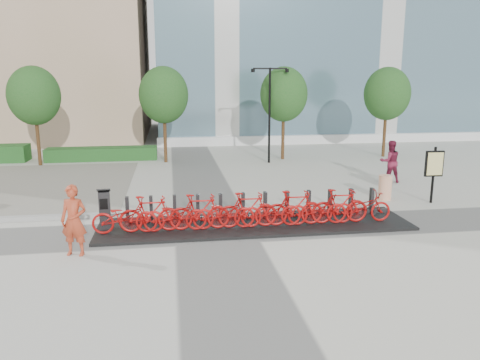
{
  "coord_description": "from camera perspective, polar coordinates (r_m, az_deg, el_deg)",
  "views": [
    {
      "loc": [
        -1.23,
        -13.34,
        4.5
      ],
      "look_at": [
        1.0,
        1.5,
        1.2
      ],
      "focal_mm": 35.0,
      "sensor_mm": 36.0,
      "label": 1
    }
  ],
  "objects": [
    {
      "name": "tree_3",
      "position": [
        28.15,
        17.49,
        9.98
      ],
      "size": [
        2.6,
        2.6,
        5.1
      ],
      "color": "brown",
      "rests_on": "ground"
    },
    {
      "name": "bike_4",
      "position": [
        13.94,
        -1.99,
        -3.98
      ],
      "size": [
        1.86,
        0.65,
        0.98
      ],
      "primitive_type": "imported",
      "rotation": [
        0.0,
        0.0,
        1.57
      ],
      "color": "#AB0E0C",
      "rests_on": "dock_pad"
    },
    {
      "name": "pedestrian",
      "position": [
        21.36,
        17.82,
        2.16
      ],
      "size": [
        0.95,
        0.77,
        1.84
      ],
      "primitive_type": "imported",
      "rotation": [
        0.0,
        0.0,
        3.06
      ],
      "color": "maroon",
      "rests_on": "ground"
    },
    {
      "name": "hedge_b",
      "position": [
        27.13,
        -16.45,
        3.09
      ],
      "size": [
        6.0,
        1.2,
        0.7
      ],
      "primitive_type": "cube",
      "color": "#1C441E",
      "rests_on": "ground"
    },
    {
      "name": "dock_rail_posts",
      "position": [
        14.9,
        1.79,
        -3.16
      ],
      "size": [
        8.02,
        0.5,
        0.85
      ],
      "primitive_type": null,
      "color": "black",
      "rests_on": "dock_pad"
    },
    {
      "name": "dock_pad",
      "position": [
        14.57,
        1.87,
        -5.43
      ],
      "size": [
        9.6,
        2.4,
        0.08
      ],
      "primitive_type": "cube",
      "color": "black",
      "rests_on": "ground"
    },
    {
      "name": "bike_3",
      "position": [
        13.87,
        -4.95,
        -3.88
      ],
      "size": [
        1.8,
        0.51,
        1.08
      ],
      "primitive_type": "imported",
      "rotation": [
        0.0,
        0.0,
        1.57
      ],
      "color": "#AB0E0C",
      "rests_on": "dock_pad"
    },
    {
      "name": "tree_0",
      "position": [
        26.25,
        -23.82,
        9.38
      ],
      "size": [
        2.6,
        2.6,
        5.1
      ],
      "color": "brown",
      "rests_on": "ground"
    },
    {
      "name": "kiosk",
      "position": [
        14.47,
        -16.16,
        -3.42
      ],
      "size": [
        0.4,
        0.35,
        1.25
      ],
      "rotation": [
        0.0,
        0.0,
        0.08
      ],
      "color": "black",
      "rests_on": "dock_pad"
    },
    {
      "name": "bike_0",
      "position": [
        13.93,
        -13.87,
        -4.37
      ],
      "size": [
        1.86,
        0.65,
        0.98
      ],
      "primitive_type": "imported",
      "rotation": [
        0.0,
        0.0,
        1.57
      ],
      "color": "#AB0E0C",
      "rests_on": "dock_pad"
    },
    {
      "name": "bike_10",
      "position": [
        15.04,
        14.62,
        -3.17
      ],
      "size": [
        1.86,
        0.65,
        0.98
      ],
      "primitive_type": "imported",
      "rotation": [
        0.0,
        0.0,
        1.57
      ],
      "color": "#AB0E0C",
      "rests_on": "dock_pad"
    },
    {
      "name": "construction_barrel",
      "position": [
        18.34,
        17.27,
        -0.88
      ],
      "size": [
        0.6,
        0.6,
        0.93
      ],
      "primitive_type": "cylinder",
      "rotation": [
        0.0,
        0.0,
        -0.29
      ],
      "color": "#DB510C",
      "rests_on": "ground"
    },
    {
      "name": "bike_7",
      "position": [
        14.32,
        6.64,
        -3.39
      ],
      "size": [
        1.8,
        0.51,
        1.08
      ],
      "primitive_type": "imported",
      "rotation": [
        0.0,
        0.0,
        1.57
      ],
      "color": "#AB0E0C",
      "rests_on": "dock_pad"
    },
    {
      "name": "worker_red",
      "position": [
        12.71,
        -19.6,
        -4.66
      ],
      "size": [
        0.76,
        0.58,
        1.85
      ],
      "primitive_type": "imported",
      "rotation": [
        0.0,
        0.0,
        -0.22
      ],
      "color": "#B03D22",
      "rests_on": "ground"
    },
    {
      "name": "bike_1",
      "position": [
        13.86,
        -10.92,
        -4.08
      ],
      "size": [
        1.8,
        0.51,
        1.08
      ],
      "primitive_type": "imported",
      "rotation": [
        0.0,
        0.0,
        1.57
      ],
      "color": "#AB0E0C",
      "rests_on": "dock_pad"
    },
    {
      "name": "ground",
      "position": [
        14.13,
        -3.13,
        -6.18
      ],
      "size": [
        120.0,
        120.0,
        0.0
      ],
      "primitive_type": "plane",
      "color": "beige"
    },
    {
      "name": "tree_2",
      "position": [
        26.11,
        5.36,
        10.35
      ],
      "size": [
        2.6,
        2.6,
        5.1
      ],
      "color": "brown",
      "rests_on": "ground"
    },
    {
      "name": "map_sign",
      "position": [
        18.28,
        22.59,
        1.58
      ],
      "size": [
        0.68,
        0.13,
        2.07
      ],
      "rotation": [
        0.0,
        0.0,
        -0.03
      ],
      "color": "black",
      "rests_on": "ground"
    },
    {
      "name": "bike_2",
      "position": [
        13.86,
        -7.93,
        -4.2
      ],
      "size": [
        1.86,
        0.65,
        0.98
      ],
      "primitive_type": "imported",
      "rotation": [
        0.0,
        0.0,
        1.57
      ],
      "color": "#AB0E0C",
      "rests_on": "dock_pad"
    },
    {
      "name": "bike_9",
      "position": [
        14.76,
        12.06,
        -3.11
      ],
      "size": [
        1.8,
        0.51,
        1.08
      ],
      "primitive_type": "imported",
      "rotation": [
        0.0,
        0.0,
        1.57
      ],
      "color": "#AB0E0C",
      "rests_on": "dock_pad"
    },
    {
      "name": "bike_6",
      "position": [
        14.17,
        3.82,
        -3.73
      ],
      "size": [
        1.86,
        0.65,
        0.98
      ],
      "primitive_type": "imported",
      "rotation": [
        0.0,
        0.0,
        1.57
      ],
      "color": "#AB0E0C",
      "rests_on": "dock_pad"
    },
    {
      "name": "streetlamp",
      "position": [
        24.93,
        3.63,
        9.23
      ],
      "size": [
        2.0,
        0.2,
        5.0
      ],
      "color": "black",
      "rests_on": "ground"
    },
    {
      "name": "tree_1",
      "position": [
        25.36,
        -9.29,
        10.18
      ],
      "size": [
        2.6,
        2.6,
        5.1
      ],
      "color": "brown",
      "rests_on": "ground"
    },
    {
      "name": "bike_5",
      "position": [
        14.02,
        0.94,
        -3.65
      ],
      "size": [
        1.8,
        0.51,
        1.08
      ],
      "primitive_type": "imported",
      "rotation": [
        0.0,
        0.0,
        1.57
      ],
      "color": "#AB0E0C",
      "rests_on": "dock_pad"
    },
    {
      "name": "bike_8",
      "position": [
        14.54,
        9.38,
        -3.46
      ],
      "size": [
        1.86,
        0.65,
        0.98
      ],
      "primitive_type": "imported",
      "rotation": [
        0.0,
        0.0,
        1.57
      ],
      "color": "#AB0E0C",
      "rests_on": "dock_pad"
    }
  ]
}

